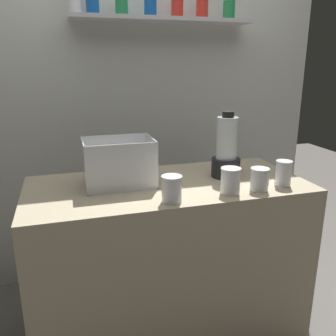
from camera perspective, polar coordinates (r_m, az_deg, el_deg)
name	(u,v)px	position (r m, az deg, el deg)	size (l,w,h in m)	color
ground_plane	(168,331)	(2.26, 0.00, -24.56)	(8.00, 8.00, 0.00)	slate
counter	(168,262)	(1.99, 0.00, -14.76)	(1.40, 0.64, 0.90)	tan
back_wall_unit	(136,96)	(2.46, -5.11, 11.43)	(2.60, 0.24, 2.50)	silver
carrot_display_bin	(119,171)	(1.78, -7.76, -0.44)	(0.34, 0.24, 0.23)	white
blender_pitcher	(226,151)	(1.90, 9.30, 2.64)	(0.15, 0.15, 0.35)	black
juice_cup_mango_far_left	(172,190)	(1.55, 0.60, -3.61)	(0.09, 0.09, 0.12)	white
juice_cup_carrot_left	(230,182)	(1.67, 9.92, -2.28)	(0.09, 0.09, 0.12)	white
juice_cup_mango_middle	(259,180)	(1.75, 14.39, -1.87)	(0.09, 0.09, 0.11)	white
juice_cup_pomegranate_right	(283,174)	(1.84, 17.91, -0.96)	(0.08, 0.08, 0.13)	white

